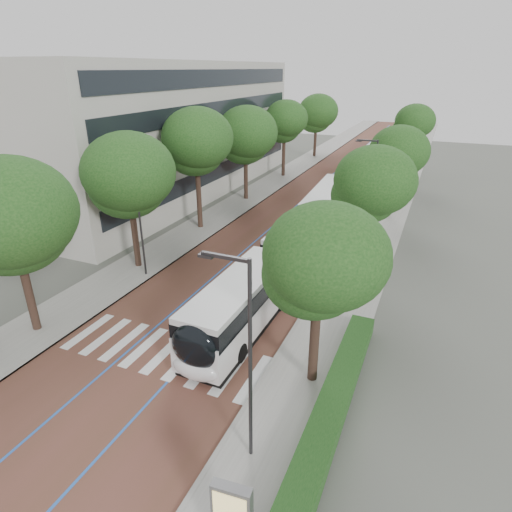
{
  "coord_description": "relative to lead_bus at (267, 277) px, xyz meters",
  "views": [
    {
      "loc": [
        11.58,
        -13.65,
        13.35
      ],
      "look_at": [
        1.8,
        9.14,
        2.4
      ],
      "focal_mm": 30.0,
      "sensor_mm": 36.0,
      "label": 1
    }
  ],
  "objects": [
    {
      "name": "kerb_right",
      "position": [
        2.6,
        31.93,
        -1.57
      ],
      "size": [
        0.2,
        140.0,
        0.14
      ],
      "primitive_type": "cube",
      "color": "gray",
      "rests_on": "ground"
    },
    {
      "name": "sidewalk_left",
      "position": [
        -10.5,
        31.93,
        -1.57
      ],
      "size": [
        4.0,
        140.0,
        0.12
      ],
      "primitive_type": "cube",
      "color": "gray",
      "rests_on": "ground"
    },
    {
      "name": "road",
      "position": [
        -3.0,
        31.93,
        -1.62
      ],
      "size": [
        11.0,
        140.0,
        0.02
      ],
      "primitive_type": "cube",
      "color": "brown",
      "rests_on": "ground"
    },
    {
      "name": "trees_right",
      "position": [
        4.7,
        13.08,
        4.46
      ],
      "size": [
        5.47,
        47.0,
        8.84
      ],
      "color": "black",
      "rests_on": "ground"
    },
    {
      "name": "lead_bus",
      "position": [
        0.0,
        0.0,
        0.0
      ],
      "size": [
        2.78,
        18.43,
        3.2
      ],
      "rotation": [
        0.0,
        0.0,
        -0.01
      ],
      "color": "black",
      "rests_on": "ground"
    },
    {
      "name": "ground",
      "position": [
        -3.0,
        -8.07,
        -1.63
      ],
      "size": [
        160.0,
        160.0,
        0.0
      ],
      "primitive_type": "plane",
      "color": "#51544C",
      "rests_on": "ground"
    },
    {
      "name": "sidewalk_right",
      "position": [
        4.5,
        31.93,
        -1.57
      ],
      "size": [
        4.0,
        140.0,
        0.12
      ],
      "primitive_type": "cube",
      "color": "gray",
      "rests_on": "ground"
    },
    {
      "name": "bus_queued_1",
      "position": [
        0.09,
        28.92,
        -0.0
      ],
      "size": [
        2.78,
        12.45,
        3.2
      ],
      "rotation": [
        0.0,
        0.0,
        -0.02
      ],
      "color": "silver",
      "rests_on": "ground"
    },
    {
      "name": "office_building",
      "position": [
        -22.47,
        19.93,
        5.37
      ],
      "size": [
        18.11,
        40.0,
        14.0
      ],
      "color": "#9F9C93",
      "rests_on": "ground"
    },
    {
      "name": "trees_left",
      "position": [
        -10.5,
        15.89,
        5.02
      ],
      "size": [
        6.42,
        61.32,
        9.94
      ],
      "color": "black",
      "rests_on": "ground"
    },
    {
      "name": "bus_queued_2",
      "position": [
        -0.23,
        42.7,
        -0.0
      ],
      "size": [
        2.72,
        12.44,
        3.2
      ],
      "rotation": [
        0.0,
        0.0,
        -0.02
      ],
      "color": "silver",
      "rests_on": "ground"
    },
    {
      "name": "zebra_crossing",
      "position": [
        -2.8,
        -7.07,
        -1.6
      ],
      "size": [
        10.55,
        3.6,
        0.01
      ],
      "color": "silver",
      "rests_on": "ground"
    },
    {
      "name": "lane_line_right",
      "position": [
        -1.4,
        31.93,
        -1.6
      ],
      "size": [
        0.12,
        126.0,
        0.01
      ],
      "primitive_type": "cube",
      "color": "blue",
      "rests_on": "road"
    },
    {
      "name": "lane_line_left",
      "position": [
        -4.6,
        31.93,
        -1.6
      ],
      "size": [
        0.12,
        126.0,
        0.01
      ],
      "primitive_type": "cube",
      "color": "blue",
      "rests_on": "road"
    },
    {
      "name": "streetlight_far",
      "position": [
        3.62,
        13.93,
        3.19
      ],
      "size": [
        1.82,
        0.2,
        8.0
      ],
      "color": "#2D2C2F",
      "rests_on": "sidewalk_right"
    },
    {
      "name": "kerb_left",
      "position": [
        -8.6,
        31.93,
        -1.57
      ],
      "size": [
        0.2,
        140.0,
        0.14
      ],
      "primitive_type": "cube",
      "color": "gray",
      "rests_on": "ground"
    },
    {
      "name": "streetlight_near",
      "position": [
        3.62,
        -11.07,
        3.19
      ],
      "size": [
        1.82,
        0.2,
        8.0
      ],
      "color": "#2D2C2F",
      "rests_on": "sidewalk_right"
    },
    {
      "name": "lamp_post_left",
      "position": [
        -9.1,
        -0.07,
        2.49
      ],
      "size": [
        0.14,
        0.14,
        8.0
      ],
      "primitive_type": "cylinder",
      "color": "#2D2C2F",
      "rests_on": "sidewalk_left"
    },
    {
      "name": "hedge",
      "position": [
        6.1,
        -8.07,
        -1.11
      ],
      "size": [
        1.2,
        14.0,
        0.8
      ],
      "primitive_type": "cube",
      "color": "#143A14",
      "rests_on": "sidewalk_right"
    },
    {
      "name": "bus_queued_3",
      "position": [
        -0.02,
        55.75,
        -0.0
      ],
      "size": [
        2.64,
        12.42,
        3.2
      ],
      "rotation": [
        0.0,
        0.0,
        0.01
      ],
      "color": "silver",
      "rests_on": "ground"
    },
    {
      "name": "bus_queued_0",
      "position": [
        -0.5,
        15.7,
        -0.0
      ],
      "size": [
        3.13,
        12.51,
        3.2
      ],
      "rotation": [
        0.0,
        0.0,
        0.05
      ],
      "color": "silver",
      "rests_on": "ground"
    }
  ]
}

